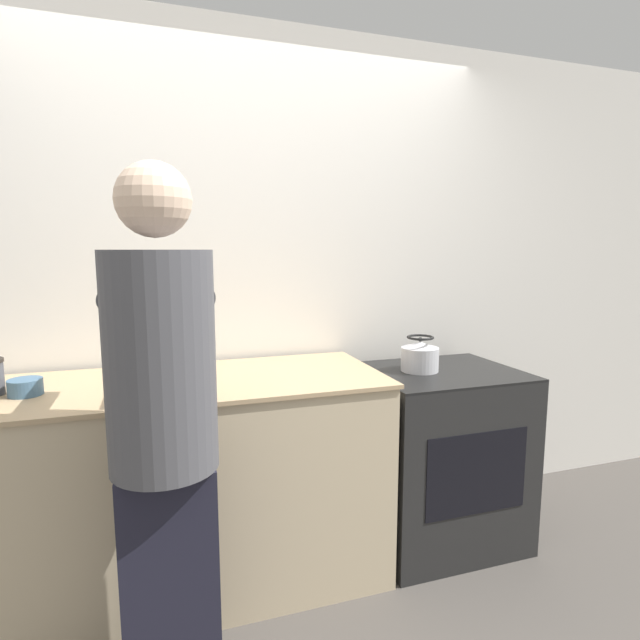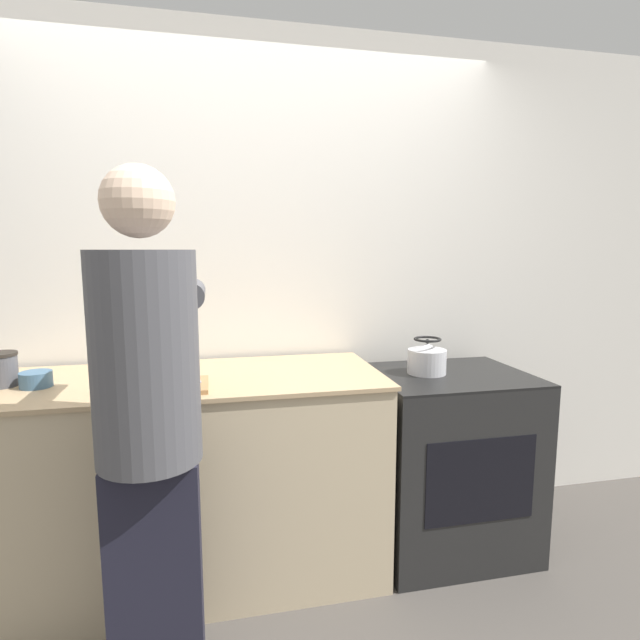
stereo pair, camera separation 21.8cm
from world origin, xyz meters
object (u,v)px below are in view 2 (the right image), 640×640
at_px(oven, 448,460).
at_px(bowl_prep, 36,379).
at_px(cutting_board, 165,387).
at_px(person, 149,417).
at_px(canister_jar, 1,369).
at_px(knife, 172,384).
at_px(kettle, 427,359).

bearing_deg(oven, bowl_prep, -179.91).
bearing_deg(oven, cutting_board, -173.68).
bearing_deg(person, canister_jar, 137.57).
distance_m(bowl_prep, canister_jar, 0.15).
relative_size(person, cutting_board, 5.09).
distance_m(person, canister_jar, 0.87).
xyz_separation_m(knife, canister_jar, (-0.69, 0.20, 0.05)).
xyz_separation_m(cutting_board, canister_jar, (-0.66, 0.19, 0.06)).
xyz_separation_m(cutting_board, knife, (0.03, -0.01, 0.01)).
bearing_deg(bowl_prep, person, -47.48).
bearing_deg(cutting_board, canister_jar, 164.14).
height_order(person, kettle, person).
height_order(cutting_board, knife, knife).
distance_m(cutting_board, kettle, 1.22).
bearing_deg(canister_jar, cutting_board, -15.86).
bearing_deg(canister_jar, kettle, -0.38).
height_order(cutting_board, canister_jar, canister_jar).
bearing_deg(oven, kettle, 166.93).
height_order(oven, kettle, kettle).
distance_m(cutting_board, canister_jar, 0.68).
relative_size(cutting_board, canister_jar, 2.45).
relative_size(oven, kettle, 4.79).
bearing_deg(kettle, bowl_prep, -179.01).
bearing_deg(person, kettle, 25.05).
bearing_deg(bowl_prep, oven, 0.09).
xyz_separation_m(oven, knife, (-1.30, -0.16, 0.51)).
distance_m(person, bowl_prep, 0.74).
bearing_deg(bowl_prep, canister_jar, 163.50).
bearing_deg(cutting_board, kettle, 8.17).
xyz_separation_m(bowl_prep, canister_jar, (-0.14, 0.04, 0.04)).
relative_size(person, knife, 8.06).
height_order(oven, canister_jar, canister_jar).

